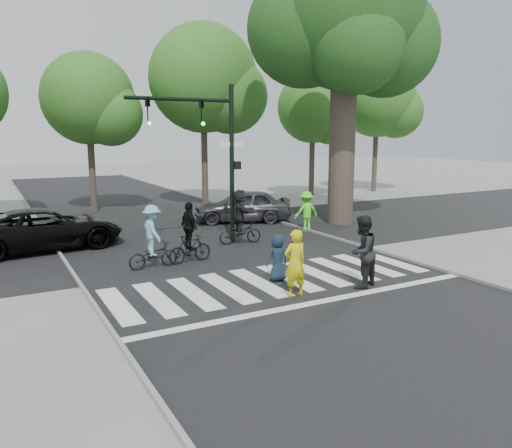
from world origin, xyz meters
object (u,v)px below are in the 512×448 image
Objects in this scene: traffic_signal at (211,142)px; pedestrian_adult at (362,252)px; cyclist_mid at (190,238)px; pedestrian_woman at (295,263)px; pedestrian_child at (278,258)px; eucalyptus at (344,22)px; car_grey at (242,206)px; cyclist_left at (153,241)px; cyclist_right at (240,220)px; car_suv at (45,229)px.

pedestrian_adult is (1.42, -6.93, -2.89)m from traffic_signal.
cyclist_mid is at bearing -129.43° from traffic_signal.
traffic_signal reaches higher than cyclist_mid.
pedestrian_woman is 1.30× the size of pedestrian_child.
eucalyptus is 12.70m from cyclist_mid.
car_grey reaches higher than pedestrian_child.
pedestrian_woman is 0.88× the size of cyclist_left.
cyclist_left is at bearing -155.64° from cyclist_right.
car_suv is at bearing 158.88° from cyclist_right.
traffic_signal is 2.84× the size of cyclist_right.
car_grey is (3.53, 9.14, 0.10)m from pedestrian_child.
traffic_signal is at bearing 157.92° from cyclist_right.
eucalyptus is at bearing -146.60° from pedestrian_adult.
traffic_signal is 2.96× the size of pedestrian_adult.
traffic_signal reaches higher than car_grey.
eucalyptus is 2.83× the size of car_grey.
pedestrian_woman is 10.24m from car_suv.
eucalyptus is at bearing 11.56° from traffic_signal.
traffic_signal is 6.88m from car_suv.
cyclist_left reaches higher than pedestrian_child.
pedestrian_child is 0.65× the size of cyclist_right.
pedestrian_child is 2.39m from pedestrian_adult.
pedestrian_woman is 0.88× the size of pedestrian_adult.
cyclist_left is at bearing -160.16° from eucalyptus.
car_grey is at bearing 49.86° from traffic_signal.
cyclist_mid is at bearing -157.99° from eucalyptus.
car_grey is at bearing 148.83° from eucalyptus.
pedestrian_adult is (1.71, -1.64, 0.33)m from pedestrian_child.
cyclist_right reaches higher than pedestrian_child.
cyclist_left is at bearing -176.99° from cyclist_mid.
cyclist_right is (0.98, -0.40, -2.96)m from traffic_signal.
pedestrian_woman is 4.69m from cyclist_mid.
car_suv is (-6.70, 2.59, -0.18)m from cyclist_right.
cyclist_left reaches higher than car_suv.
pedestrian_child is 0.25× the size of car_suv.
cyclist_right reaches higher than car_grey.
pedestrian_child is at bearing -150.55° from car_suv.
pedestrian_adult is 11.58m from car_suv.
cyclist_left is at bearing -68.82° from pedestrian_adult.
pedestrian_adult is 0.44× the size of car_grey.
cyclist_right is 4.81m from car_grey.
traffic_signal is 8.98m from eucalyptus.
car_suv is at bearing 176.80° from eucalyptus.
traffic_signal is 2.97× the size of cyclist_left.
pedestrian_child is 0.68× the size of cyclist_mid.
cyclist_right reaches higher than cyclist_mid.
cyclist_right reaches higher than car_suv.
eucalyptus is 13.60m from cyclist_left.
eucalyptus is 15.36m from car_suv.
cyclist_left is (-3.03, -2.21, -3.02)m from traffic_signal.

